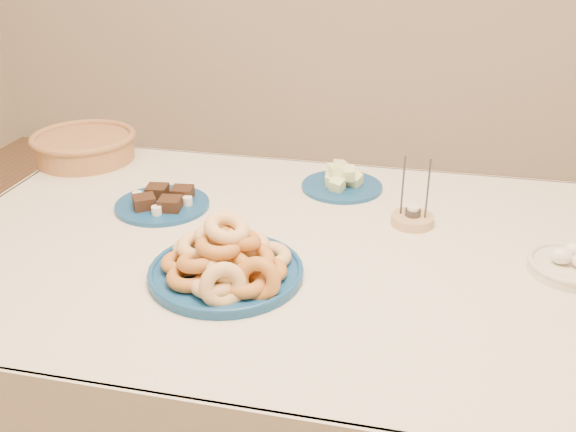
# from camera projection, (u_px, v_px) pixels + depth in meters

# --- Properties ---
(dining_table) EXTENTS (1.71, 1.11, 0.75)m
(dining_table) POSITION_uv_depth(u_px,v_px,m) (293.00, 283.00, 1.56)
(dining_table) COLOR brown
(dining_table) RESTS_ON ground
(donut_platter) EXTENTS (0.44, 0.44, 0.15)m
(donut_platter) POSITION_uv_depth(u_px,v_px,m) (227.00, 262.00, 1.36)
(donut_platter) COLOR navy
(donut_platter) RESTS_ON dining_table
(melon_plate) EXTENTS (0.28, 0.28, 0.08)m
(melon_plate) POSITION_uv_depth(u_px,v_px,m) (342.00, 180.00, 1.81)
(melon_plate) COLOR navy
(melon_plate) RESTS_ON dining_table
(brownie_plate) EXTENTS (0.29, 0.29, 0.04)m
(brownie_plate) POSITION_uv_depth(u_px,v_px,m) (163.00, 202.00, 1.70)
(brownie_plate) COLOR navy
(brownie_plate) RESTS_ON dining_table
(wicker_basket) EXTENTS (0.43, 0.43, 0.09)m
(wicker_basket) POSITION_uv_depth(u_px,v_px,m) (84.00, 146.00, 2.00)
(wicker_basket) COLOR brown
(wicker_basket) RESTS_ON dining_table
(candle_holder) EXTENTS (0.12, 0.12, 0.18)m
(candle_holder) POSITION_uv_depth(u_px,v_px,m) (412.00, 218.00, 1.60)
(candle_holder) COLOR tan
(candle_holder) RESTS_ON dining_table
(egg_bowl) EXTENTS (0.20, 0.20, 0.06)m
(egg_bowl) POSITION_uv_depth(u_px,v_px,m) (571.00, 265.00, 1.39)
(egg_bowl) COLOR beige
(egg_bowl) RESTS_ON dining_table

